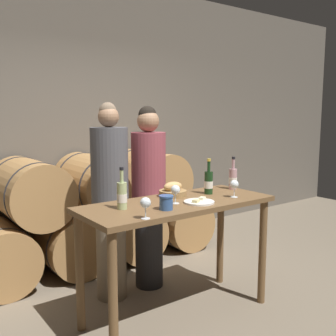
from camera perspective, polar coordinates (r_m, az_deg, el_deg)
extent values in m
plane|color=#726654|center=(3.42, 1.35, -20.51)|extent=(10.00, 10.00, 0.00)
cube|color=#60594F|center=(4.79, -13.83, 7.40)|extent=(10.00, 0.12, 3.20)
cylinder|color=#2D2D33|center=(3.86, -22.75, -12.62)|extent=(0.63, 0.02, 0.63)
cylinder|color=#A87A47|center=(4.32, -14.57, -10.04)|extent=(0.62, 0.92, 0.62)
cylinder|color=#2D2D33|center=(4.07, -13.00, -11.16)|extent=(0.63, 0.02, 0.63)
cylinder|color=#2D2D33|center=(4.59, -15.96, -9.04)|extent=(0.63, 0.02, 0.63)
cylinder|color=#A87A47|center=(4.61, -6.42, -8.68)|extent=(0.62, 0.92, 0.62)
cylinder|color=#2D2D33|center=(4.37, -4.47, -9.61)|extent=(0.63, 0.02, 0.63)
cylinder|color=#2D2D33|center=(4.86, -8.17, -7.84)|extent=(0.63, 0.02, 0.63)
cylinder|color=#A87A47|center=(4.98, 0.60, -7.37)|extent=(0.62, 0.92, 0.62)
cylinder|color=#2D2D33|center=(4.76, 2.75, -8.12)|extent=(0.63, 0.02, 0.63)
cylinder|color=#2D2D33|center=(5.21, -1.36, -6.67)|extent=(0.63, 0.02, 0.63)
cylinder|color=#A87A47|center=(4.08, -19.40, -3.22)|extent=(0.62, 0.92, 0.62)
cylinder|color=#2D2D33|center=(3.80, -18.10, -3.96)|extent=(0.63, 0.02, 0.63)
cylinder|color=#2D2D33|center=(4.35, -20.54, -2.58)|extent=(0.63, 0.02, 0.63)
cylinder|color=#A87A47|center=(4.32, -10.55, -2.27)|extent=(0.62, 0.92, 0.62)
cylinder|color=#2D2D33|center=(4.06, -8.73, -2.89)|extent=(0.63, 0.02, 0.63)
cylinder|color=#2D2D33|center=(4.59, -12.15, -1.73)|extent=(0.63, 0.02, 0.63)
cylinder|color=#A87A47|center=(4.66, -2.82, -1.40)|extent=(0.62, 0.92, 0.62)
cylinder|color=#2D2D33|center=(4.42, -0.71, -1.90)|extent=(0.63, 0.02, 0.63)
cylinder|color=#2D2D33|center=(4.91, -4.72, -0.94)|extent=(0.63, 0.02, 0.63)
cylinder|color=brown|center=(2.67, -7.99, -18.30)|extent=(0.06, 0.06, 0.91)
cylinder|color=brown|center=(3.52, 13.55, -11.77)|extent=(0.06, 0.06, 0.91)
cylinder|color=brown|center=(3.10, -12.69, -14.60)|extent=(0.06, 0.06, 0.91)
cylinder|color=brown|center=(3.86, 7.61, -9.87)|extent=(0.06, 0.06, 0.91)
cube|color=brown|center=(3.09, 1.40, -5.24)|extent=(1.56, 0.64, 0.04)
cylinder|color=#756651|center=(3.57, -8.23, -11.87)|extent=(0.26, 0.26, 0.84)
cylinder|color=#4C4C51|center=(3.39, -8.49, 0.22)|extent=(0.32, 0.32, 0.67)
sphere|color=#997051|center=(3.36, -8.64, 7.37)|extent=(0.18, 0.18, 0.18)
sphere|color=#75604C|center=(3.37, -8.74, 8.19)|extent=(0.15, 0.15, 0.15)
cylinder|color=#232326|center=(3.77, -2.77, -10.96)|extent=(0.26, 0.26, 0.81)
cylinder|color=#8C3D47|center=(3.60, -2.85, 0.07)|extent=(0.32, 0.32, 0.64)
sphere|color=#997051|center=(3.57, -2.89, 6.80)|extent=(0.20, 0.20, 0.20)
sphere|color=black|center=(3.58, -3.01, 7.69)|extent=(0.16, 0.16, 0.16)
cylinder|color=#193819|center=(3.36, 5.91, -2.15)|extent=(0.07, 0.07, 0.19)
cylinder|color=#193819|center=(3.34, 5.95, 0.23)|extent=(0.03, 0.03, 0.09)
cylinder|color=gold|center=(3.34, 5.96, 1.17)|extent=(0.03, 0.03, 0.02)
cylinder|color=white|center=(3.37, 5.91, -2.40)|extent=(0.07, 0.07, 0.06)
cylinder|color=#ADBC7F|center=(2.84, -6.69, -4.02)|extent=(0.07, 0.07, 0.19)
cylinder|color=#ADBC7F|center=(2.82, -6.74, -1.20)|extent=(0.03, 0.03, 0.09)
cylinder|color=black|center=(2.81, -6.76, -0.08)|extent=(0.03, 0.03, 0.02)
cylinder|color=white|center=(2.84, -6.69, -4.33)|extent=(0.07, 0.07, 0.06)
cylinder|color=#BC8E93|center=(3.61, 9.41, -1.58)|extent=(0.07, 0.07, 0.19)
cylinder|color=#BC8E93|center=(3.59, 9.46, 0.58)|extent=(0.03, 0.03, 0.09)
cylinder|color=black|center=(3.58, 9.48, 1.46)|extent=(0.03, 0.03, 0.02)
cylinder|color=white|center=(3.61, 9.41, -1.81)|extent=(0.07, 0.07, 0.06)
cylinder|color=#335693|center=(2.81, -0.27, -5.04)|extent=(0.10, 0.10, 0.10)
cylinder|color=#335693|center=(2.80, -0.27, -4.12)|extent=(0.10, 0.10, 0.01)
cylinder|color=olive|center=(3.26, 0.70, -3.69)|extent=(0.23, 0.23, 0.05)
ellipsoid|color=tan|center=(3.25, 0.71, -2.70)|extent=(0.17, 0.10, 0.08)
cylinder|color=white|center=(3.04, 4.54, -4.94)|extent=(0.24, 0.24, 0.01)
cube|color=beige|center=(3.08, 4.98, -4.42)|extent=(0.07, 0.06, 0.02)
cube|color=beige|center=(2.99, 4.09, -4.80)|extent=(0.07, 0.06, 0.02)
cylinder|color=white|center=(2.59, -3.27, -7.33)|extent=(0.06, 0.06, 0.00)
cylinder|color=white|center=(2.58, -3.28, -6.50)|extent=(0.01, 0.01, 0.07)
sphere|color=white|center=(2.57, -3.29, -5.04)|extent=(0.07, 0.07, 0.07)
cylinder|color=white|center=(3.01, 1.08, -5.14)|extent=(0.06, 0.06, 0.00)
cylinder|color=white|center=(3.00, 1.08, -4.42)|extent=(0.01, 0.01, 0.07)
sphere|color=white|center=(2.99, 1.08, -3.16)|extent=(0.07, 0.07, 0.07)
cylinder|color=white|center=(3.28, 9.56, -4.17)|extent=(0.06, 0.06, 0.00)
cylinder|color=white|center=(3.27, 9.57, -3.51)|extent=(0.01, 0.01, 0.07)
sphere|color=white|center=(3.25, 9.60, -2.35)|extent=(0.07, 0.07, 0.07)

